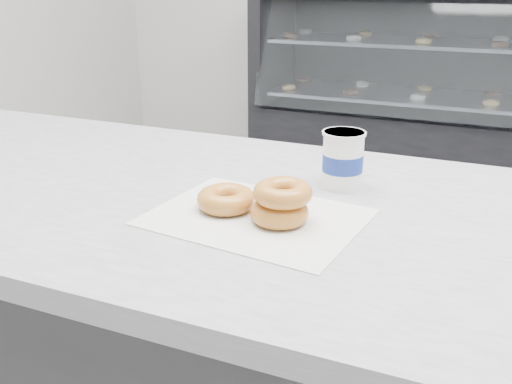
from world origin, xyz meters
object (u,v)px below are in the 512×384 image
donut_single (226,199)px  coffee_cup (343,159)px  display_case (454,113)px  donut_stack (281,203)px

donut_single → coffee_cup: bearing=50.9°
display_case → donut_single: 2.82m
display_case → coffee_cup: 2.63m
display_case → donut_stack: bearing=-91.5°
display_case → coffee_cup: display_case is taller
donut_stack → coffee_cup: size_ratio=1.23×
donut_stack → donut_single: bearing=172.4°
coffee_cup → donut_stack: bearing=-92.4°
donut_stack → coffee_cup: coffee_cup is taller
donut_single → display_case: bearing=86.3°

